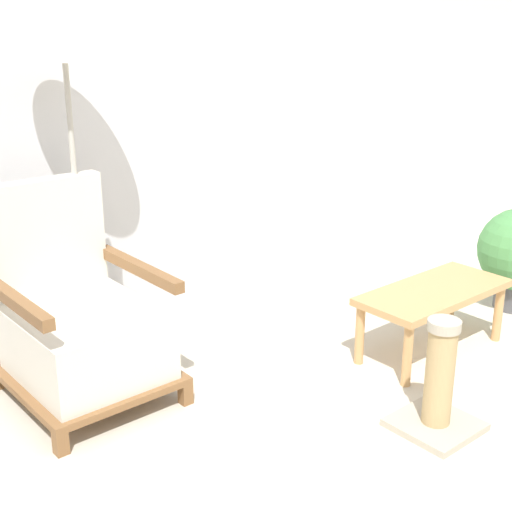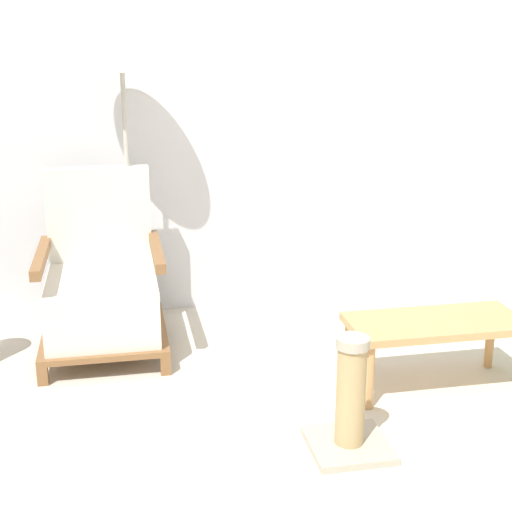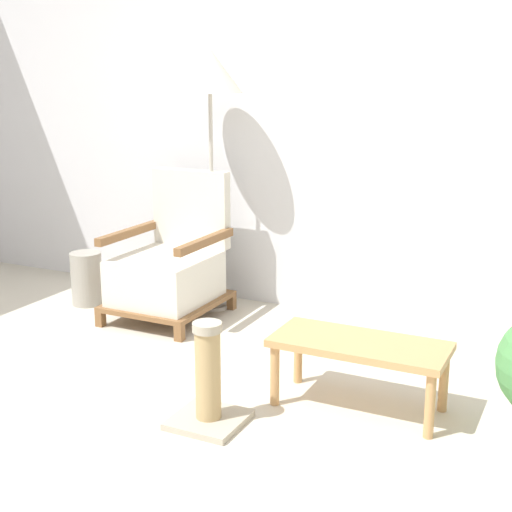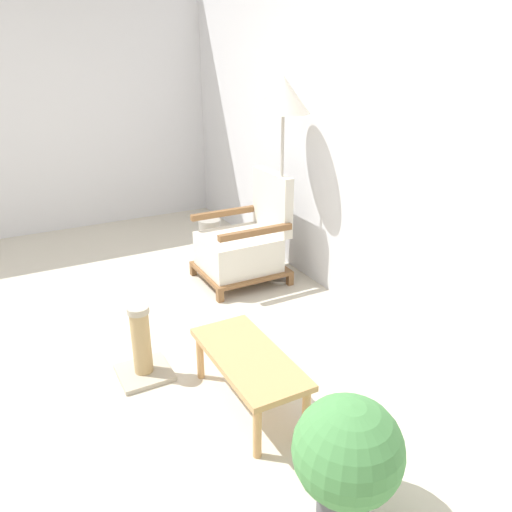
# 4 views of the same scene
# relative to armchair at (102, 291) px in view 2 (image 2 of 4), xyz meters

# --- Properties ---
(wall_back) EXTENTS (8.00, 0.06, 2.70)m
(wall_back) POSITION_rel_armchair_xyz_m (0.72, 0.55, 1.03)
(wall_back) COLOR silver
(wall_back) RESTS_ON ground_plane
(armchair) EXTENTS (0.63, 0.70, 0.92)m
(armchair) POSITION_rel_armchair_xyz_m (0.00, 0.00, 0.00)
(armchair) COLOR brown
(armchair) RESTS_ON ground_plane
(floor_lamp) EXTENTS (0.41, 0.41, 1.68)m
(floor_lamp) POSITION_rel_armchair_xyz_m (0.16, 0.27, 1.17)
(floor_lamp) COLOR #B7B2A8
(floor_lamp) RESTS_ON ground_plane
(coffee_table) EXTENTS (0.81, 0.36, 0.33)m
(coffee_table) POSITION_rel_armchair_xyz_m (1.50, -0.73, -0.04)
(coffee_table) COLOR tan
(coffee_table) RESTS_ON ground_plane
(scratching_post) EXTENTS (0.31, 0.31, 0.48)m
(scratching_post) POSITION_rel_armchair_xyz_m (0.95, -1.18, -0.14)
(scratching_post) COLOR #B2A893
(scratching_post) RESTS_ON ground_plane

